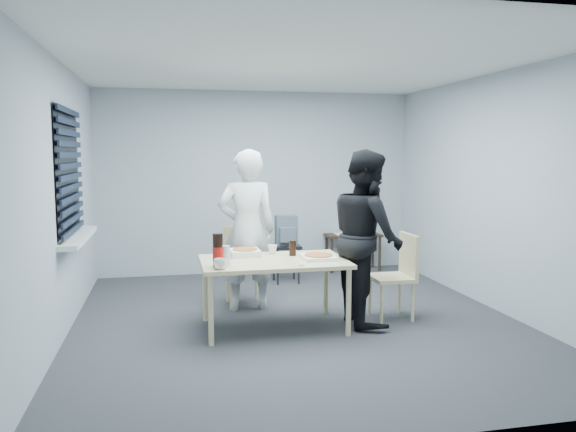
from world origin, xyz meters
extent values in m
plane|color=#2E2F33|center=(0.00, 0.00, 0.00)|extent=(5.00, 5.00, 0.00)
plane|color=white|center=(0.00, 0.00, 2.60)|extent=(5.00, 5.00, 0.00)
plane|color=#A8B1B9|center=(0.00, 2.50, 1.30)|extent=(4.50, 0.00, 4.50)
plane|color=#A8B1B9|center=(0.00, -2.50, 1.30)|extent=(4.50, 0.00, 4.50)
plane|color=#A8B1B9|center=(-2.25, 0.00, 1.30)|extent=(0.00, 5.00, 5.00)
plane|color=#A8B1B9|center=(2.25, 0.00, 1.30)|extent=(0.00, 5.00, 5.00)
plane|color=black|center=(-2.23, 0.40, 1.55)|extent=(0.00, 1.30, 1.30)
cube|color=black|center=(-2.21, 0.40, 1.55)|extent=(0.04, 1.30, 1.25)
cube|color=silver|center=(-2.16, 0.40, 0.89)|extent=(0.18, 1.42, 0.05)
cube|color=beige|center=(-0.27, -0.18, 0.67)|extent=(1.41, 0.90, 0.04)
cylinder|color=beige|center=(-0.92, -0.56, 0.33)|extent=(0.05, 0.05, 0.65)
cylinder|color=beige|center=(-0.92, 0.21, 0.33)|extent=(0.05, 0.05, 0.65)
cylinder|color=beige|center=(0.37, -0.56, 0.33)|extent=(0.05, 0.05, 0.65)
cylinder|color=beige|center=(0.37, 0.21, 0.33)|extent=(0.05, 0.05, 0.65)
cube|color=beige|center=(-0.45, 0.73, 0.43)|extent=(0.42, 0.42, 0.04)
cube|color=beige|center=(-0.45, 0.92, 0.67)|extent=(0.42, 0.04, 0.44)
cylinder|color=beige|center=(-0.62, 0.56, 0.21)|extent=(0.03, 0.03, 0.41)
cylinder|color=beige|center=(-0.62, 0.90, 0.21)|extent=(0.03, 0.03, 0.41)
cylinder|color=beige|center=(-0.28, 0.56, 0.21)|extent=(0.03, 0.03, 0.41)
cylinder|color=beige|center=(-0.28, 0.90, 0.21)|extent=(0.03, 0.03, 0.41)
cube|color=beige|center=(0.99, -0.11, 0.43)|extent=(0.42, 0.42, 0.04)
cube|color=beige|center=(1.18, -0.11, 0.67)|extent=(0.04, 0.42, 0.44)
cylinder|color=beige|center=(0.82, -0.28, 0.21)|extent=(0.03, 0.03, 0.41)
cylinder|color=beige|center=(0.82, 0.06, 0.21)|extent=(0.03, 0.03, 0.41)
cylinder|color=beige|center=(1.16, -0.28, 0.21)|extent=(0.03, 0.03, 0.41)
cylinder|color=beige|center=(1.16, 0.06, 0.21)|extent=(0.03, 0.03, 0.41)
imported|color=silver|center=(-0.43, 0.56, 0.89)|extent=(0.65, 0.42, 1.77)
imported|color=black|center=(0.69, -0.17, 0.89)|extent=(0.47, 0.86, 1.77)
cube|color=#342119|center=(1.38, 2.28, 0.52)|extent=(0.81, 0.36, 0.04)
cylinder|color=#342119|center=(1.02, 2.14, 0.25)|extent=(0.04, 0.04, 0.50)
cylinder|color=#342119|center=(1.02, 2.42, 0.25)|extent=(0.04, 0.04, 0.50)
cylinder|color=#342119|center=(1.75, 2.14, 0.25)|extent=(0.04, 0.04, 0.50)
cylinder|color=#342119|center=(1.75, 2.42, 0.25)|extent=(0.04, 0.04, 0.50)
cube|color=black|center=(0.26, 1.74, 0.48)|extent=(0.36, 0.36, 0.04)
cylinder|color=black|center=(0.12, 1.60, 0.23)|extent=(0.04, 0.04, 0.46)
cylinder|color=black|center=(0.12, 1.88, 0.23)|extent=(0.04, 0.04, 0.46)
cylinder|color=black|center=(0.40, 1.60, 0.23)|extent=(0.04, 0.04, 0.46)
cylinder|color=black|center=(0.40, 1.88, 0.23)|extent=(0.04, 0.04, 0.46)
cube|color=slate|center=(0.26, 1.74, 0.70)|extent=(0.29, 0.15, 0.40)
cube|color=slate|center=(0.26, 1.64, 0.66)|extent=(0.21, 0.06, 0.19)
cube|color=white|center=(-0.52, 0.09, 0.70)|extent=(0.29, 0.29, 0.03)
cube|color=white|center=(-0.52, 0.09, 0.74)|extent=(0.29, 0.29, 0.03)
cylinder|color=#CC7F38|center=(-0.52, 0.09, 0.76)|extent=(0.25, 0.25, 0.01)
cube|color=white|center=(0.17, -0.23, 0.71)|extent=(0.32, 0.32, 0.03)
cylinder|color=#CC7F38|center=(0.17, -0.23, 0.73)|extent=(0.27, 0.27, 0.01)
imported|color=white|center=(-0.83, -0.52, 0.74)|extent=(0.17, 0.17, 0.10)
imported|color=white|center=(-0.23, 0.15, 0.73)|extent=(0.10, 0.10, 0.09)
cylinder|color=black|center=(-0.04, 0.00, 0.77)|extent=(0.09, 0.09, 0.16)
cylinder|color=black|center=(-0.84, -0.41, 0.84)|extent=(0.09, 0.09, 0.31)
cylinder|color=red|center=(-0.84, -0.41, 0.82)|extent=(0.10, 0.10, 0.10)
cylinder|color=silver|center=(-0.76, -0.37, 0.78)|extent=(0.10, 0.10, 0.19)
torus|color=red|center=(-0.08, -0.52, 0.69)|extent=(0.06, 0.06, 0.00)
cube|color=white|center=(1.23, 2.29, 0.54)|extent=(0.25, 0.33, 0.01)
cube|color=black|center=(1.60, 2.28, 0.57)|extent=(0.18, 0.15, 0.07)
camera|label=1|loc=(-1.28, -5.50, 1.73)|focal=35.00mm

